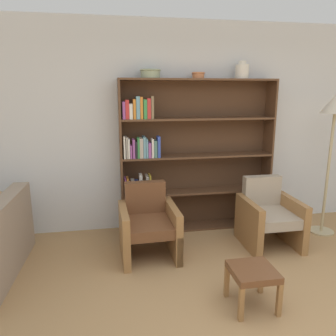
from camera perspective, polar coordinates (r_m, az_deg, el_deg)
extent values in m
cube|color=silver|center=(4.56, 6.59, 7.08)|extent=(12.00, 0.06, 2.75)
cube|color=brown|center=(4.24, -8.17, 1.51)|extent=(0.02, 0.30, 2.01)
cube|color=brown|center=(4.75, 16.93, 2.35)|extent=(0.02, 0.30, 2.01)
cube|color=brown|center=(4.31, 5.39, 15.08)|extent=(1.99, 0.30, 0.03)
cube|color=brown|center=(4.69, 4.86, -10.01)|extent=(1.99, 0.30, 0.03)
cube|color=#492F1E|center=(4.53, 4.63, 2.35)|extent=(1.99, 0.01, 2.01)
cube|color=#994C99|center=(4.45, -7.22, -9.96)|extent=(0.02, 0.13, 0.18)
cube|color=#B2A899|center=(4.46, -6.80, -9.67)|extent=(0.04, 0.18, 0.20)
cube|color=red|center=(4.46, -6.29, -9.27)|extent=(0.03, 0.18, 0.27)
cube|color=orange|center=(4.44, -5.67, -9.31)|extent=(0.04, 0.15, 0.27)
cube|color=#B2A899|center=(4.47, -5.18, -9.76)|extent=(0.02, 0.17, 0.18)
cube|color=#4C756B|center=(4.45, -4.82, -9.27)|extent=(0.02, 0.15, 0.27)
cube|color=gold|center=(4.49, -4.35, -9.66)|extent=(0.04, 0.19, 0.18)
cube|color=red|center=(4.48, -3.86, -9.59)|extent=(0.03, 0.17, 0.19)
cube|color=black|center=(4.46, -3.42, -9.36)|extent=(0.02, 0.14, 0.24)
cube|color=#B2A899|center=(4.48, -3.15, -9.51)|extent=(0.02, 0.16, 0.21)
cube|color=#B2A899|center=(4.49, -2.69, -9.43)|extent=(0.04, 0.18, 0.21)
cube|color=black|center=(4.49, -2.13, -9.47)|extent=(0.03, 0.17, 0.20)
cube|color=brown|center=(4.51, 4.98, -3.97)|extent=(1.99, 0.30, 0.02)
cube|color=#994C99|center=(4.30, -7.42, -3.20)|extent=(0.02, 0.20, 0.22)
cube|color=orange|center=(4.29, -7.03, -3.15)|extent=(0.02, 0.18, 0.23)
cube|color=white|center=(4.30, -6.66, -3.55)|extent=(0.02, 0.17, 0.17)
cube|color=#B2A899|center=(4.28, -6.14, -3.36)|extent=(0.04, 0.14, 0.20)
cube|color=#334CB2|center=(4.31, -5.47, -3.39)|extent=(0.04, 0.19, 0.18)
cube|color=white|center=(4.27, -4.77, -2.87)|extent=(0.04, 0.13, 0.27)
cube|color=white|center=(4.30, -4.19, -3.49)|extent=(0.03, 0.15, 0.17)
cube|color=#B2A899|center=(4.31, -3.69, -2.87)|extent=(0.03, 0.20, 0.25)
cube|color=gold|center=(4.29, -3.18, -2.86)|extent=(0.02, 0.14, 0.26)
cube|color=brown|center=(4.39, 5.11, 2.16)|extent=(1.99, 0.30, 0.02)
cube|color=white|center=(4.15, -7.60, 3.57)|extent=(0.02, 0.13, 0.28)
cube|color=#B2A899|center=(4.17, -7.22, 3.59)|extent=(0.02, 0.17, 0.27)
cube|color=white|center=(4.18, -6.88, 3.48)|extent=(0.02, 0.19, 0.25)
cube|color=#994C99|center=(4.19, -6.50, 2.95)|extent=(0.02, 0.18, 0.17)
cube|color=#994C99|center=(4.16, -6.02, 3.37)|extent=(0.03, 0.13, 0.24)
cube|color=black|center=(4.16, -5.59, 3.22)|extent=(0.02, 0.13, 0.21)
cube|color=#388C47|center=(4.17, -5.22, 3.55)|extent=(0.02, 0.15, 0.26)
cube|color=#B2A899|center=(4.19, -4.75, 3.56)|extent=(0.04, 0.19, 0.25)
cube|color=#669EB2|center=(4.20, -4.21, 3.70)|extent=(0.03, 0.20, 0.27)
cube|color=#669EB2|center=(4.20, -3.77, 3.52)|extent=(0.02, 0.19, 0.24)
cube|color=#994C99|center=(4.21, -3.31, 3.21)|extent=(0.04, 0.19, 0.19)
cube|color=white|center=(4.18, -2.74, 3.50)|extent=(0.03, 0.12, 0.24)
cube|color=#4C756B|center=(4.21, -2.30, 3.41)|extent=(0.04, 0.17, 0.22)
cube|color=#334CB2|center=(4.19, -1.67, 3.73)|extent=(0.03, 0.14, 0.27)
cube|color=brown|center=(4.32, 5.25, 8.56)|extent=(1.99, 0.30, 0.02)
cube|color=#994C99|center=(4.10, -7.73, 9.91)|extent=(0.03, 0.15, 0.21)
cube|color=red|center=(4.10, -7.15, 10.08)|extent=(0.04, 0.14, 0.23)
cube|color=white|center=(4.12, -6.52, 9.79)|extent=(0.04, 0.16, 0.19)
cube|color=orange|center=(4.10, -5.90, 10.16)|extent=(0.03, 0.13, 0.24)
cube|color=#669EB2|center=(4.13, -5.32, 10.43)|extent=(0.04, 0.18, 0.27)
cube|color=orange|center=(4.12, -4.71, 10.39)|extent=(0.03, 0.16, 0.27)
cube|color=#388C47|center=(4.14, -4.08, 10.20)|extent=(0.04, 0.17, 0.24)
cube|color=red|center=(4.13, -3.42, 10.29)|extent=(0.04, 0.15, 0.25)
cube|color=#7F6B4C|center=(4.13, -2.81, 10.48)|extent=(0.03, 0.14, 0.28)
cylinder|color=gray|center=(4.19, -3.09, 16.04)|extent=(0.24, 0.24, 0.10)
torus|color=gray|center=(4.19, -3.09, 16.66)|extent=(0.26, 0.26, 0.02)
cylinder|color=#C67547|center=(4.31, 5.29, 15.74)|extent=(0.15, 0.15, 0.07)
torus|color=#C67547|center=(4.31, 5.30, 16.15)|extent=(0.17, 0.17, 0.02)
cylinder|color=silver|center=(4.50, 12.77, 16.03)|extent=(0.17, 0.17, 0.18)
cylinder|color=silver|center=(4.50, 12.85, 17.43)|extent=(0.10, 0.10, 0.04)
cube|color=gray|center=(3.68, -26.93, -8.01)|extent=(0.23, 1.46, 0.36)
cube|color=olive|center=(3.65, 2.02, -14.34)|extent=(0.07, 0.07, 0.35)
cube|color=olive|center=(3.57, -7.23, -15.11)|extent=(0.07, 0.07, 0.35)
cube|color=olive|center=(4.18, -0.03, -10.54)|extent=(0.07, 0.07, 0.35)
cube|color=olive|center=(4.11, -7.97, -11.11)|extent=(0.07, 0.07, 0.35)
cube|color=brown|center=(3.78, -3.35, -9.91)|extent=(0.50, 0.65, 0.12)
cube|color=brown|center=(3.96, -4.01, -5.23)|extent=(0.48, 0.13, 0.41)
cube|color=olive|center=(3.86, 0.85, -10.71)|extent=(0.10, 0.68, 0.59)
cube|color=olive|center=(3.79, -7.61, -11.34)|extent=(0.10, 0.68, 0.59)
cube|color=olive|center=(4.18, 22.71, -11.66)|extent=(0.07, 0.07, 0.35)
cube|color=olive|center=(3.92, 15.48, -12.80)|extent=(0.07, 0.07, 0.35)
cube|color=olive|center=(4.66, 18.68, -8.72)|extent=(0.07, 0.07, 0.35)
cube|color=olive|center=(4.42, 12.09, -9.49)|extent=(0.07, 0.07, 0.35)
cube|color=tan|center=(4.21, 17.42, -8.06)|extent=(0.48, 0.64, 0.12)
cube|color=tan|center=(4.37, 15.97, -3.93)|extent=(0.48, 0.12, 0.41)
cube|color=olive|center=(4.37, 20.65, -8.67)|extent=(0.08, 0.68, 0.59)
cube|color=olive|center=(4.12, 13.83, -9.52)|extent=(0.08, 0.68, 0.59)
cylinder|color=tan|center=(4.98, 25.10, -9.89)|extent=(0.32, 0.32, 0.02)
cylinder|color=tan|center=(4.74, 26.04, -0.98)|extent=(0.04, 0.04, 1.57)
cone|color=#BCB29E|center=(4.62, 27.20, 9.97)|extent=(0.35, 0.35, 0.24)
cube|color=olive|center=(3.23, 10.19, -18.86)|extent=(0.04, 0.04, 0.31)
cube|color=olive|center=(3.36, 15.90, -17.90)|extent=(0.04, 0.04, 0.31)
cube|color=olive|center=(2.97, 12.61, -22.17)|extent=(0.04, 0.04, 0.31)
cube|color=olive|center=(3.11, 18.80, -20.91)|extent=(0.04, 0.04, 0.31)
cube|color=brown|center=(3.07, 14.58, -17.05)|extent=(0.38, 0.38, 0.06)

